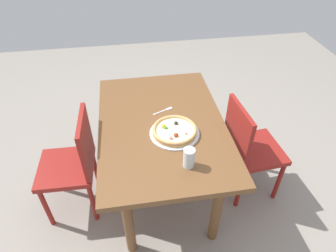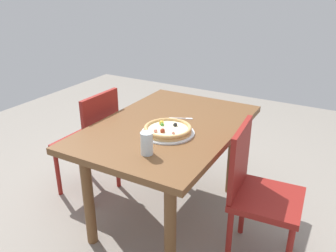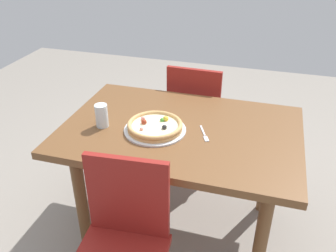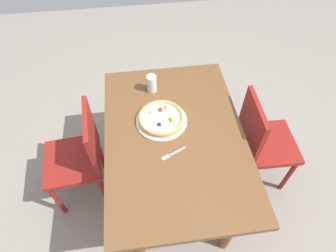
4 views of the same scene
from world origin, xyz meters
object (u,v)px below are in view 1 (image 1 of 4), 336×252
dining_table (162,133)px  fork (164,110)px  chair_far (248,147)px  chair_near (74,163)px  drinking_glass (189,158)px  plate (175,133)px  pizza (174,130)px

dining_table → fork: bearing=164.2°
chair_far → fork: bearing=-115.2°
chair_near → dining_table: bearing=-84.4°
chair_near → drinking_glass: chair_near is taller
fork → drinking_glass: drinking_glass is taller
fork → drinking_glass: size_ratio=1.20×
chair_near → chair_far: (0.05, 1.32, 0.00)m
chair_far → fork: 0.71m
fork → chair_near: bearing=171.0°
chair_near → plate: chair_near is taller
chair_near → fork: chair_near is taller
chair_near → pizza: 0.79m
chair_far → fork: size_ratio=5.56×
plate → pizza: size_ratio=1.12×
plate → chair_near: bearing=-96.3°
chair_near → pizza: size_ratio=2.88×
dining_table → drinking_glass: (0.43, 0.10, 0.17)m
dining_table → chair_far: 0.69m
chair_near → fork: 0.77m
dining_table → chair_near: (0.05, -0.66, -0.15)m
plate → drinking_glass: 0.31m
drinking_glass → chair_far: bearing=120.9°
chair_far → drinking_glass: size_ratio=6.68×
chair_far → plate: bearing=-91.2°
plate → fork: plate is taller
chair_far → pizza: chair_far is taller
dining_table → chair_far: bearing=82.0°
fork → drinking_glass: bearing=-107.7°
chair_far → drinking_glass: bearing=-63.6°
chair_far → dining_table: bearing=-102.5°
plate → drinking_glass: bearing=6.4°
chair_far → plate: size_ratio=2.56×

